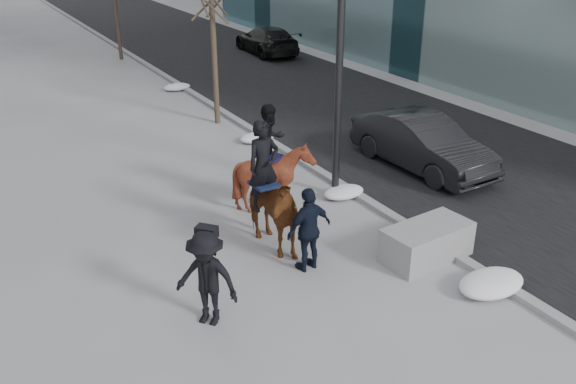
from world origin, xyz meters
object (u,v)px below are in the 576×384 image
car_near (422,143)px  mounted_right (273,170)px  planter (427,242)px  mounted_left (267,204)px

car_near → mounted_right: bearing=-178.5°
planter → car_near: (3.21, 3.86, 0.37)m
car_near → mounted_right: mounted_right is taller
car_near → mounted_right: size_ratio=1.74×
planter → car_near: car_near is taller
planter → mounted_left: (-2.63, 2.00, 0.67)m
planter → mounted_right: bearing=114.8°
planter → mounted_left: bearing=142.7°
mounted_right → planter: bearing=-65.2°
mounted_left → mounted_right: 1.84m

